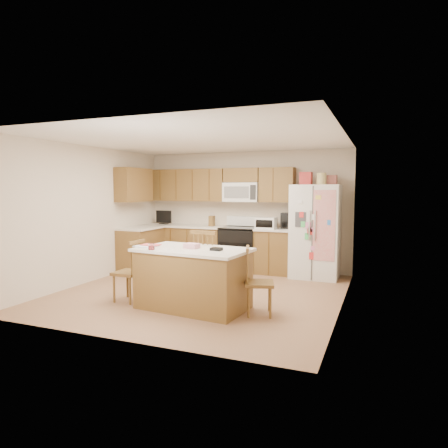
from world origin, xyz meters
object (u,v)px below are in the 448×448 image
at_px(stove, 240,248).
at_px(windsor_chair_right, 258,283).
at_px(windsor_chair_back, 208,266).
at_px(refrigerator, 315,230).
at_px(island, 193,278).
at_px(windsor_chair_left, 130,272).

xyz_separation_m(stove, windsor_chair_right, (1.21, -2.70, -0.03)).
bearing_deg(windsor_chair_back, stove, 96.34).
relative_size(refrigerator, windsor_chair_back, 1.88).
distance_m(island, windsor_chair_left, 1.06).
bearing_deg(windsor_chair_back, windsor_chair_left, -149.72).
bearing_deg(stove, windsor_chair_right, -65.83).
distance_m(stove, windsor_chair_right, 2.96).
distance_m(island, windsor_chair_right, 0.95).
xyz_separation_m(stove, windsor_chair_left, (-0.80, -2.79, -0.03)).
distance_m(refrigerator, windsor_chair_back, 2.53).
xyz_separation_m(stove, refrigerator, (1.57, -0.06, 0.45)).
xyz_separation_m(windsor_chair_back, windsor_chair_right, (0.97, -0.51, -0.07)).
height_order(windsor_chair_back, windsor_chair_right, windsor_chair_back).
xyz_separation_m(windsor_chair_left, windsor_chair_right, (2.01, 0.10, -0.01)).
bearing_deg(windsor_chair_right, windsor_chair_left, -177.26).
relative_size(island, windsor_chair_right, 1.84).
height_order(refrigerator, windsor_chair_left, refrigerator).
relative_size(stove, island, 0.66).
xyz_separation_m(island, windsor_chair_right, (0.95, 0.06, 0.00)).
bearing_deg(windsor_chair_right, windsor_chair_back, 152.02).
bearing_deg(windsor_chair_back, island, -88.27).
distance_m(refrigerator, windsor_chair_left, 3.65).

